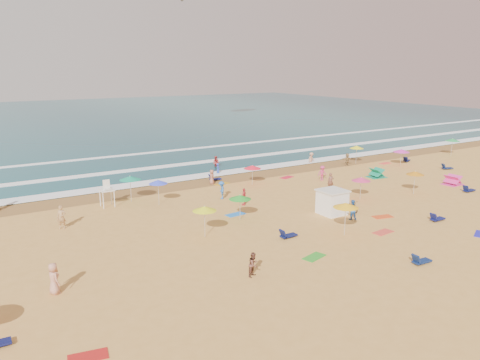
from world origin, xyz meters
TOP-DOWN VIEW (x-y plane):
  - ground at (0.00, 0.00)m, footprint 220.00×220.00m
  - ocean at (0.00, 84.00)m, footprint 220.00×140.00m
  - wet_sand at (0.00, 12.50)m, footprint 220.00×220.00m
  - surf_foam at (0.00, 21.32)m, footprint 200.00×18.70m
  - cabana at (2.93, -3.33)m, footprint 2.00×2.00m
  - cabana_roof at (2.93, -3.33)m, footprint 2.20×2.20m
  - bicycle at (4.83, -3.63)m, footprint 0.78×1.90m
  - lifeguard_stand at (-12.81, 8.86)m, footprint 1.20×1.20m
  - beach_umbrellas at (0.15, 0.68)m, footprint 67.58×23.83m
  - loungers at (7.09, -2.68)m, footprint 52.04×27.37m
  - towels at (2.88, -1.99)m, footprint 45.52×25.21m
  - popup_tents at (18.83, 0.91)m, footprint 6.44×8.42m
  - beachgoers at (0.58, 5.98)m, footprint 40.85×29.28m

SIDE VIEW (x-z plane):
  - ground at x=0.00m, z-range 0.00..0.00m
  - ocean at x=0.00m, z-range -0.09..0.09m
  - wet_sand at x=0.00m, z-range 0.01..0.01m
  - towels at x=2.88m, z-range 0.00..0.03m
  - surf_foam at x=0.00m, z-range 0.08..0.12m
  - loungers at x=7.09m, z-range 0.00..0.34m
  - bicycle at x=4.83m, z-range 0.00..0.98m
  - popup_tents at x=18.83m, z-range 0.00..1.20m
  - beachgoers at x=0.58m, z-range -0.27..1.84m
  - cabana at x=2.93m, z-range 0.00..2.00m
  - lifeguard_stand at x=-12.81m, z-range 0.00..2.10m
  - cabana_roof at x=2.93m, z-range 2.00..2.12m
  - beach_umbrellas at x=0.15m, z-range 1.72..2.51m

